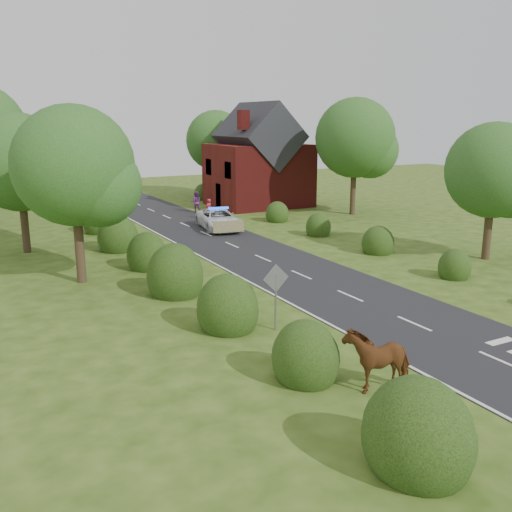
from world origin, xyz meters
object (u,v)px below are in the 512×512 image
road_sign (276,287)px  pedestrian_red (209,209)px  pedestrian_purple (196,202)px  cow (377,362)px  police_van (219,219)px

road_sign → pedestrian_red: 24.56m
pedestrian_red → pedestrian_purple: 3.70m
road_sign → cow: bearing=-87.0°
cow → police_van: bearing=174.9°
cow → police_van: (6.23, 24.61, -0.05)m
pedestrian_purple → road_sign: bearing=92.3°
road_sign → cow: (0.28, -5.39, -0.88)m
road_sign → police_van: road_sign is taller
road_sign → pedestrian_purple: bearing=73.5°
police_van → pedestrian_red: size_ratio=3.42×
pedestrian_red → police_van: bearing=48.4°
road_sign → police_van: (6.51, 19.22, -0.93)m
road_sign → police_van: 20.31m
road_sign → cow: 5.47m
police_van → pedestrian_purple: 7.95m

